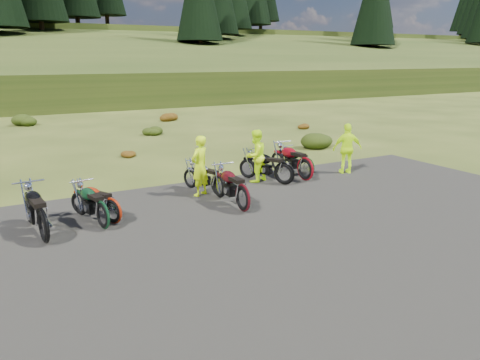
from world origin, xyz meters
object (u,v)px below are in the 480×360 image
motorcycle_0 (46,244)px  motorcycle_7 (307,177)px  motorcycle_3 (219,197)px  person_middle (200,167)px

motorcycle_0 → motorcycle_7: size_ratio=1.24×
motorcycle_3 → person_middle: bearing=29.5°
motorcycle_3 → motorcycle_7: bearing=-96.1°
motorcycle_3 → person_middle: person_middle is taller
motorcycle_7 → motorcycle_0: bearing=94.0°
motorcycle_0 → motorcycle_3: size_ratio=1.17×
motorcycle_7 → person_middle: 4.51m
motorcycle_7 → person_middle: person_middle is taller
motorcycle_3 → person_middle: 1.11m
motorcycle_0 → motorcycle_7: motorcycle_0 is taller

